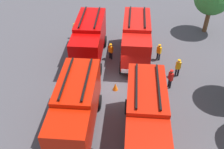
# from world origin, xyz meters

# --- Properties ---
(ground_plane) EXTENTS (50.93, 50.93, 0.00)m
(ground_plane) POSITION_xyz_m (0.00, 0.00, 0.00)
(ground_plane) COLOR #423F44
(fire_truck_0) EXTENTS (7.31, 3.05, 3.88)m
(fire_truck_0) POSITION_xyz_m (-4.51, -2.23, 2.15)
(fire_truck_0) COLOR #B50403
(fire_truck_0) RESTS_ON ground
(fire_truck_1) EXTENTS (7.32, 3.07, 3.88)m
(fire_truck_1) POSITION_xyz_m (4.50, -2.29, 2.15)
(fire_truck_1) COLOR #B51504
(fire_truck_1) RESTS_ON ground
(fire_truck_2) EXTENTS (7.34, 3.13, 3.88)m
(fire_truck_2) POSITION_xyz_m (-4.65, 2.18, 2.15)
(fire_truck_2) COLOR #BC110B
(fire_truck_2) RESTS_ON ground
(fire_truck_3) EXTENTS (7.34, 3.11, 3.88)m
(fire_truck_3) POSITION_xyz_m (5.12, 2.27, 2.15)
(fire_truck_3) COLOR #BA1506
(fire_truck_3) RESTS_ON ground
(firefighter_0) EXTENTS (0.28, 0.43, 1.73)m
(firefighter_0) POSITION_xyz_m (-1.71, 5.75, 0.97)
(firefighter_0) COLOR black
(firefighter_0) RESTS_ON ground
(firefighter_1) EXTENTS (0.46, 0.47, 1.67)m
(firefighter_1) POSITION_xyz_m (-4.25, 4.41, 0.93)
(firefighter_1) COLOR black
(firefighter_1) RESTS_ON ground
(firefighter_2) EXTENTS (0.46, 0.47, 1.64)m
(firefighter_2) POSITION_xyz_m (-4.31, -0.22, 0.91)
(firefighter_2) COLOR black
(firefighter_2) RESTS_ON ground
(firefighter_3) EXTENTS (0.41, 0.48, 1.69)m
(firefighter_3) POSITION_xyz_m (-8.35, -4.20, 0.94)
(firefighter_3) COLOR black
(firefighter_3) RESTS_ON ground
(firefighter_4) EXTENTS (0.48, 0.39, 1.79)m
(firefighter_4) POSITION_xyz_m (-0.13, 4.85, 1.01)
(firefighter_4) COLOR black
(firefighter_4) RESTS_ON ground
(traffic_cone_0) EXTENTS (0.46, 0.46, 0.66)m
(traffic_cone_0) POSITION_xyz_m (0.27, 0.28, 0.33)
(traffic_cone_0) COLOR #F2600C
(traffic_cone_0) RESTS_ON ground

